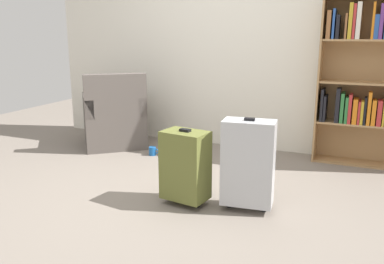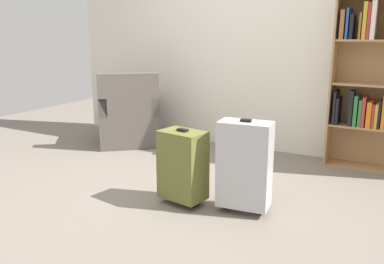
# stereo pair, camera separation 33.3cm
# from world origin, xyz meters

# --- Properties ---
(ground_plane) EXTENTS (8.29, 8.29, 0.00)m
(ground_plane) POSITION_xyz_m (0.00, 0.00, 0.00)
(ground_plane) COLOR slate
(back_wall) EXTENTS (4.74, 0.10, 2.60)m
(back_wall) POSITION_xyz_m (0.00, 1.88, 1.30)
(back_wall) COLOR silver
(back_wall) RESTS_ON ground
(bookshelf) EXTENTS (1.06, 0.28, 1.69)m
(bookshelf) POSITION_xyz_m (1.56, 1.69, 0.93)
(bookshelf) COLOR #A87F51
(bookshelf) RESTS_ON ground
(armchair) EXTENTS (0.99, 0.99, 0.90)m
(armchair) POSITION_xyz_m (-1.28, 1.27, 0.32)
(armchair) COLOR #59514C
(armchair) RESTS_ON ground
(mug) EXTENTS (0.12, 0.08, 0.10)m
(mug) POSITION_xyz_m (-0.67, 1.09, 0.05)
(mug) COLOR #1959A5
(mug) RESTS_ON ground
(suitcase_olive) EXTENTS (0.39, 0.29, 0.62)m
(suitcase_olive) POSITION_xyz_m (0.22, 0.01, 0.33)
(suitcase_olive) COLOR brown
(suitcase_olive) RESTS_ON ground
(suitcase_silver) EXTENTS (0.42, 0.26, 0.73)m
(suitcase_silver) POSITION_xyz_m (0.71, 0.10, 0.38)
(suitcase_silver) COLOR #B7BABF
(suitcase_silver) RESTS_ON ground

